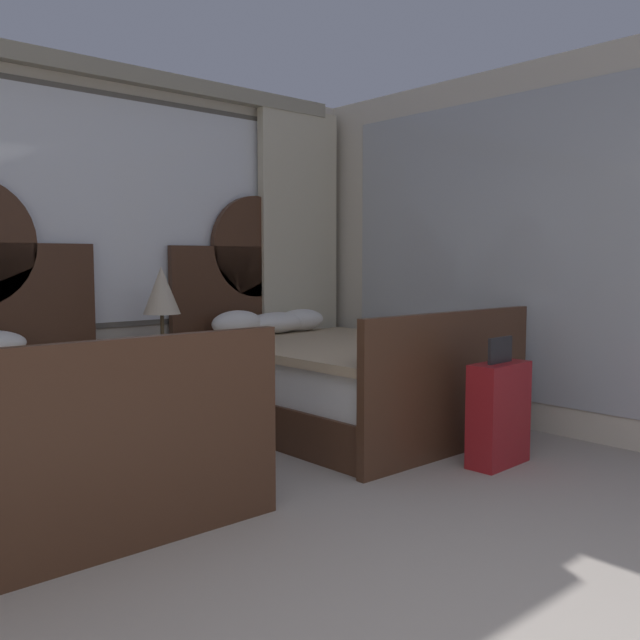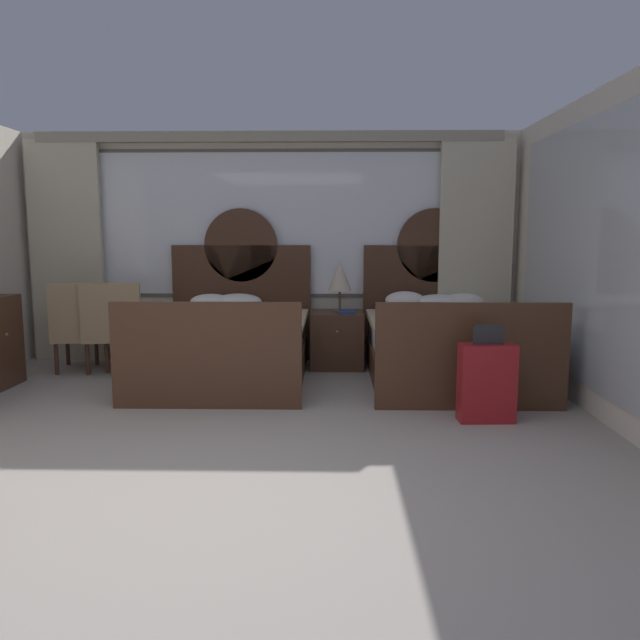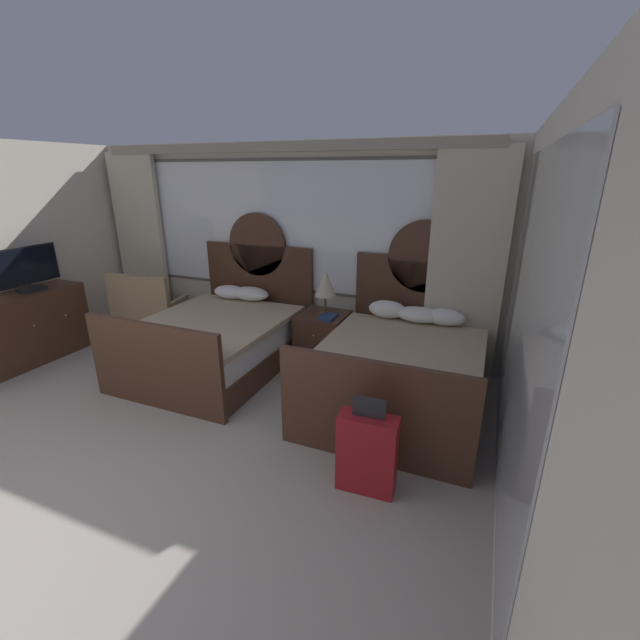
{
  "view_description": "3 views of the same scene",
  "coord_description": "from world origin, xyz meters",
  "px_view_note": "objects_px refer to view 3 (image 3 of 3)",
  "views": [
    {
      "loc": [
        -1.58,
        -0.72,
        1.26
      ],
      "look_at": [
        1.07,
        2.26,
        0.91
      ],
      "focal_mm": 38.41,
      "sensor_mm": 36.0,
      "label": 1
    },
    {
      "loc": [
        0.75,
        -3.22,
        1.51
      ],
      "look_at": [
        0.63,
        2.51,
        0.71
      ],
      "focal_mm": 34.55,
      "sensor_mm": 36.0,
      "label": 2
    },
    {
      "loc": [
        2.68,
        -0.95,
        2.33
      ],
      "look_at": [
        1.23,
        2.56,
        0.99
      ],
      "focal_mm": 23.59,
      "sensor_mm": 36.0,
      "label": 3
    }
  ],
  "objects_px": {
    "nightstand_between_beds": "(323,337)",
    "armchair_by_window_left": "(156,306)",
    "book_on_nightstand": "(328,317)",
    "dresser_minibar": "(22,330)",
    "table_lamp_on_nightstand": "(325,283)",
    "bed_near_mirror": "(401,367)",
    "suitcase_on_floor": "(367,453)",
    "armchair_by_window_centre": "(138,304)",
    "tv_flatscreen": "(27,269)",
    "bed_near_window": "(220,337)"
  },
  "relations": [
    {
      "from": "armchair_by_window_centre",
      "to": "suitcase_on_floor",
      "type": "bearing_deg",
      "value": -24.15
    },
    {
      "from": "table_lamp_on_nightstand",
      "to": "dresser_minibar",
      "type": "height_order",
      "value": "table_lamp_on_nightstand"
    },
    {
      "from": "bed_near_mirror",
      "to": "dresser_minibar",
      "type": "height_order",
      "value": "bed_near_mirror"
    },
    {
      "from": "bed_near_window",
      "to": "table_lamp_on_nightstand",
      "type": "xyz_separation_m",
      "value": [
        1.17,
        0.62,
        0.66
      ]
    },
    {
      "from": "dresser_minibar",
      "to": "bed_near_mirror",
      "type": "bearing_deg",
      "value": 11.13
    },
    {
      "from": "bed_near_window",
      "to": "armchair_by_window_centre",
      "type": "relative_size",
      "value": 2.21
    },
    {
      "from": "bed_near_window",
      "to": "nightstand_between_beds",
      "type": "height_order",
      "value": "bed_near_window"
    },
    {
      "from": "book_on_nightstand",
      "to": "armchair_by_window_centre",
      "type": "height_order",
      "value": "armchair_by_window_centre"
    },
    {
      "from": "tv_flatscreen",
      "to": "bed_near_mirror",
      "type": "bearing_deg",
      "value": 8.47
    },
    {
      "from": "book_on_nightstand",
      "to": "tv_flatscreen",
      "type": "distance_m",
      "value": 3.79
    },
    {
      "from": "bed_near_window",
      "to": "book_on_nightstand",
      "type": "height_order",
      "value": "bed_near_window"
    },
    {
      "from": "table_lamp_on_nightstand",
      "to": "dresser_minibar",
      "type": "bearing_deg",
      "value": -156.55
    },
    {
      "from": "nightstand_between_beds",
      "to": "table_lamp_on_nightstand",
      "type": "relative_size",
      "value": 1.08
    },
    {
      "from": "armchair_by_window_left",
      "to": "suitcase_on_floor",
      "type": "height_order",
      "value": "armchair_by_window_left"
    },
    {
      "from": "nightstand_between_beds",
      "to": "armchair_by_window_centre",
      "type": "height_order",
      "value": "armchair_by_window_centre"
    },
    {
      "from": "nightstand_between_beds",
      "to": "dresser_minibar",
      "type": "xyz_separation_m",
      "value": [
        -3.48,
        -1.52,
        0.14
      ]
    },
    {
      "from": "table_lamp_on_nightstand",
      "to": "armchair_by_window_centre",
      "type": "distance_m",
      "value": 2.89
    },
    {
      "from": "bed_near_window",
      "to": "dresser_minibar",
      "type": "relative_size",
      "value": 1.39
    },
    {
      "from": "suitcase_on_floor",
      "to": "bed_near_mirror",
      "type": "bearing_deg",
      "value": 92.24
    },
    {
      "from": "bed_near_window",
      "to": "armchair_by_window_centre",
      "type": "xyz_separation_m",
      "value": [
        -1.66,
        0.36,
        0.14
      ]
    },
    {
      "from": "book_on_nightstand",
      "to": "suitcase_on_floor",
      "type": "bearing_deg",
      "value": -60.78
    },
    {
      "from": "nightstand_between_beds",
      "to": "armchair_by_window_left",
      "type": "height_order",
      "value": "armchair_by_window_left"
    },
    {
      "from": "dresser_minibar",
      "to": "armchair_by_window_left",
      "type": "distance_m",
      "value": 1.62
    },
    {
      "from": "table_lamp_on_nightstand",
      "to": "book_on_nightstand",
      "type": "xyz_separation_m",
      "value": [
        0.08,
        -0.12,
        -0.39
      ]
    },
    {
      "from": "bed_near_window",
      "to": "suitcase_on_floor",
      "type": "height_order",
      "value": "bed_near_window"
    },
    {
      "from": "armchair_by_window_centre",
      "to": "suitcase_on_floor",
      "type": "height_order",
      "value": "armchair_by_window_centre"
    },
    {
      "from": "dresser_minibar",
      "to": "suitcase_on_floor",
      "type": "distance_m",
      "value": 4.71
    },
    {
      "from": "bed_near_window",
      "to": "dresser_minibar",
      "type": "distance_m",
      "value": 2.51
    },
    {
      "from": "armchair_by_window_left",
      "to": "armchair_by_window_centre",
      "type": "distance_m",
      "value": 0.34
    },
    {
      "from": "tv_flatscreen",
      "to": "book_on_nightstand",
      "type": "bearing_deg",
      "value": 18.26
    },
    {
      "from": "dresser_minibar",
      "to": "suitcase_on_floor",
      "type": "bearing_deg",
      "value": -6.54
    },
    {
      "from": "nightstand_between_beds",
      "to": "armchair_by_window_left",
      "type": "bearing_deg",
      "value": -173.91
    },
    {
      "from": "table_lamp_on_nightstand",
      "to": "suitcase_on_floor",
      "type": "xyz_separation_m",
      "value": [
        1.16,
        -2.06,
        -0.72
      ]
    },
    {
      "from": "nightstand_between_beds",
      "to": "suitcase_on_floor",
      "type": "relative_size",
      "value": 0.8
    },
    {
      "from": "bed_near_mirror",
      "to": "nightstand_between_beds",
      "type": "distance_m",
      "value": 1.29
    },
    {
      "from": "suitcase_on_floor",
      "to": "armchair_by_window_centre",
      "type": "bearing_deg",
      "value": 155.85
    },
    {
      "from": "tv_flatscreen",
      "to": "nightstand_between_beds",
      "type": "bearing_deg",
      "value": 20.56
    },
    {
      "from": "bed_near_window",
      "to": "table_lamp_on_nightstand",
      "type": "bearing_deg",
      "value": 27.92
    },
    {
      "from": "book_on_nightstand",
      "to": "suitcase_on_floor",
      "type": "xyz_separation_m",
      "value": [
        1.08,
        -1.94,
        -0.33
      ]
    },
    {
      "from": "bed_near_mirror",
      "to": "book_on_nightstand",
      "type": "distance_m",
      "value": 1.17
    },
    {
      "from": "tv_flatscreen",
      "to": "dresser_minibar",
      "type": "bearing_deg",
      "value": -96.87
    },
    {
      "from": "dresser_minibar",
      "to": "nightstand_between_beds",
      "type": "bearing_deg",
      "value": 23.59
    },
    {
      "from": "book_on_nightstand",
      "to": "dresser_minibar",
      "type": "distance_m",
      "value": 3.86
    },
    {
      "from": "armchair_by_window_left",
      "to": "table_lamp_on_nightstand",
      "type": "bearing_deg",
      "value": 6.08
    },
    {
      "from": "dresser_minibar",
      "to": "armchair_by_window_left",
      "type": "bearing_deg",
      "value": 51.09
    },
    {
      "from": "suitcase_on_floor",
      "to": "nightstand_between_beds",
      "type": "bearing_deg",
      "value": 120.17
    },
    {
      "from": "book_on_nightstand",
      "to": "dresser_minibar",
      "type": "bearing_deg",
      "value": -158.69
    },
    {
      "from": "bed_near_mirror",
      "to": "dresser_minibar",
      "type": "distance_m",
      "value": 4.71
    },
    {
      "from": "bed_near_mirror",
      "to": "armchair_by_window_left",
      "type": "distance_m",
      "value": 3.62
    },
    {
      "from": "bed_near_window",
      "to": "tv_flatscreen",
      "type": "distance_m",
      "value": 2.54
    }
  ]
}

